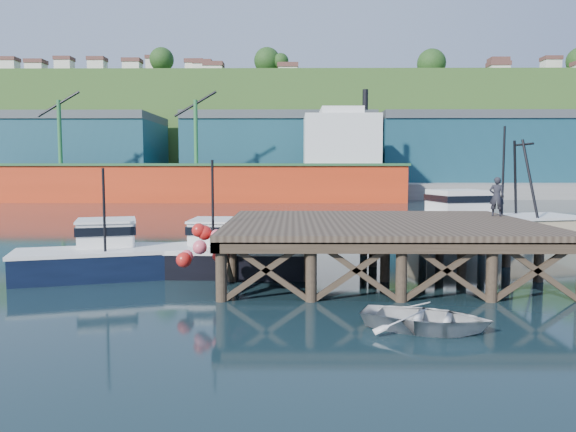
{
  "coord_description": "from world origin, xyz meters",
  "views": [
    {
      "loc": [
        2.07,
        -22.2,
        4.27
      ],
      "look_at": [
        1.86,
        2.0,
        2.13
      ],
      "focal_mm": 35.0,
      "sensor_mm": 36.0,
      "label": 1
    }
  ],
  "objects_px": {
    "boat_navy": "(106,255)",
    "dinghy": "(426,318)",
    "trawler": "(489,222)",
    "dockworker": "(497,197)",
    "boat_black": "(218,252)"
  },
  "relations": [
    {
      "from": "boat_navy",
      "to": "dinghy",
      "type": "distance_m",
      "value": 12.97
    },
    {
      "from": "trawler",
      "to": "dockworker",
      "type": "xyz_separation_m",
      "value": [
        -1.64,
        -5.43,
        1.66
      ]
    },
    {
      "from": "dinghy",
      "to": "dockworker",
      "type": "bearing_deg",
      "value": -7.08
    },
    {
      "from": "trawler",
      "to": "dockworker",
      "type": "distance_m",
      "value": 5.91
    },
    {
      "from": "boat_navy",
      "to": "trawler",
      "type": "relative_size",
      "value": 0.71
    },
    {
      "from": "boat_navy",
      "to": "boat_black",
      "type": "relative_size",
      "value": 0.97
    },
    {
      "from": "boat_navy",
      "to": "dockworker",
      "type": "relative_size",
      "value": 4.21
    },
    {
      "from": "dockworker",
      "to": "boat_navy",
      "type": "bearing_deg",
      "value": 30.56
    },
    {
      "from": "boat_black",
      "to": "dockworker",
      "type": "bearing_deg",
      "value": 11.48
    },
    {
      "from": "boat_black",
      "to": "trawler",
      "type": "xyz_separation_m",
      "value": [
        13.49,
        7.43,
        0.49
      ]
    },
    {
      "from": "boat_black",
      "to": "trawler",
      "type": "relative_size",
      "value": 0.73
    },
    {
      "from": "boat_navy",
      "to": "boat_black",
      "type": "xyz_separation_m",
      "value": [
        4.26,
        0.74,
        -0.02
      ]
    },
    {
      "from": "trawler",
      "to": "dockworker",
      "type": "height_order",
      "value": "trawler"
    },
    {
      "from": "boat_black",
      "to": "dockworker",
      "type": "relative_size",
      "value": 4.35
    },
    {
      "from": "trawler",
      "to": "boat_black",
      "type": "bearing_deg",
      "value": -165.37
    }
  ]
}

